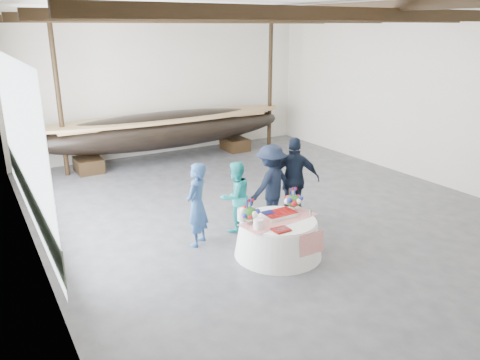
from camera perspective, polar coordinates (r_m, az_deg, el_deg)
floor at (r=11.15m, az=2.95°, el=-3.28°), size 10.00×12.00×0.01m
wall_back at (r=15.83m, az=-9.20°, el=11.37°), size 10.00×0.02×4.50m
wall_left at (r=8.85m, az=-25.02°, el=4.54°), size 0.02×12.00×4.50m
wall_right at (r=13.91m, az=20.81°, el=9.50°), size 0.02×12.00×4.50m
ceiling at (r=10.38m, az=3.38°, el=20.50°), size 10.00×12.00×0.01m
pavilion_structure at (r=11.09m, az=0.76°, el=17.82°), size 9.80×11.76×4.50m
open_bay at (r=9.92m, az=-25.07°, el=3.33°), size 0.03×7.00×3.20m
longboat_display at (r=14.96m, az=-8.95°, el=6.10°), size 8.30×1.66×1.56m
banquet_table at (r=8.80m, az=4.68°, el=-6.95°), size 1.63×1.63×0.70m
tabletop_items at (r=8.66m, az=3.86°, el=-3.72°), size 1.57×0.95×0.40m
guest_woman_blue at (r=9.02m, az=-5.30°, el=-3.00°), size 0.72×0.69×1.66m
guest_woman_teal at (r=9.64m, az=-0.56°, el=-2.04°), size 0.82×0.69×1.49m
guest_man_left at (r=9.95m, az=3.77°, el=-0.60°), size 1.26×0.90×1.76m
guest_man_right at (r=10.20m, az=6.64°, el=0.09°), size 1.16×0.97×1.86m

